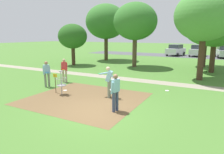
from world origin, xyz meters
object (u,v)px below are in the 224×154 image
Objects in this scene: frisbee_near_basket at (167,91)px; tree_near_right at (206,27)px; player_waiting_right at (47,73)px; tree_far_center at (73,36)px; player_foreground_watching at (109,80)px; player_throwing at (64,69)px; disc_golf_basket at (61,82)px; parked_car_center_right at (224,52)px; tree_mid_left at (205,16)px; parked_car_center_left at (197,51)px; tree_mid_right at (135,22)px; frisbee_by_tee at (65,90)px; tree_near_left at (106,22)px; player_waiting_left at (115,91)px; tree_mid_center at (216,26)px; parked_car_leftmost at (176,50)px.

frisbee_near_basket is 12.41m from tree_near_right.
tree_far_center is at bearing 118.78° from player_waiting_right.
player_foreground_watching is 4.94m from player_throwing.
parked_car_center_right reaches higher than disc_golf_basket.
tree_mid_left reaches higher than parked_car_center_right.
parked_car_center_left reaches higher than frisbee_near_basket.
player_throwing is 25.35m from parked_car_center_left.
player_foreground_watching is 12.04m from tree_mid_right.
parked_car_center_left reaches higher than player_throwing.
tree_mid_right is 7.11m from tree_far_center.
frisbee_by_tee is (1.63, -0.14, -0.96)m from player_waiting_right.
tree_near_left is (-3.88, 14.67, 4.12)m from player_waiting_right.
tree_mid_right is 16.39m from parked_car_center_left.
player_waiting_right is at bearing -61.22° from tree_far_center.
tree_mid_left reaches higher than tree_far_center.
player_waiting_left is at bearing -44.58° from tree_far_center.
tree_near_left is 1.20× the size of tree_near_right.
tree_near_right is 7.44m from tree_mid_right.
tree_mid_center is at bearing 58.49° from disc_golf_basket.
disc_golf_basket is 14.41m from tree_mid_center.
parked_car_leftmost and parked_car_center_left have the same top height.
parked_car_leftmost reaches higher than player_waiting_right.
player_foreground_watching is 0.38× the size of parked_car_center_right.
tree_mid_right reaches higher than parked_car_leftmost.
parked_car_center_left is at bearing 170.48° from parked_car_center_right.
player_throwing is at bearing -55.64° from tree_far_center.
player_foreground_watching is at bearing -112.38° from tree_mid_center.
tree_mid_left is (12.53, -7.58, -0.37)m from tree_near_left.
player_foreground_watching is at bearing -118.75° from tree_mid_left.
parked_car_center_left is (4.55, 27.04, 0.17)m from disc_golf_basket.
tree_mid_left is 18.89m from parked_car_center_right.
tree_mid_left is at bearing -95.06° from parked_car_center_right.
tree_mid_center is 15.71m from parked_car_center_left.
frisbee_near_basket is at bearing -26.83° from tree_far_center.
player_foreground_watching is at bearing -43.15° from tree_far_center.
tree_near_right reaches higher than parked_car_center_left.
frisbee_by_tee is at bearing -179.20° from player_foreground_watching.
parked_car_center_right is at bearing 68.06° from player_waiting_right.
player_waiting_right is 7.02× the size of frisbee_by_tee.
tree_near_left is at bearing -142.54° from parked_car_center_right.
frisbee_near_basket is 0.05× the size of tree_far_center.
tree_far_center is (-6.62, -2.07, -1.53)m from tree_mid_right.
player_waiting_right is 0.39× the size of parked_car_center_left.
tree_far_center is 18.77m from parked_car_leftmost.
disc_golf_basket is 4.11m from player_waiting_left.
parked_car_center_left is at bearing 8.47° from parked_car_leftmost.
tree_mid_right is at bearing 123.76° from frisbee_near_basket.
tree_near_right is 0.92× the size of tree_mid_right.
player_throwing is at bearing 149.66° from player_waiting_left.
disc_golf_basket is at bearing -53.02° from player_throwing.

